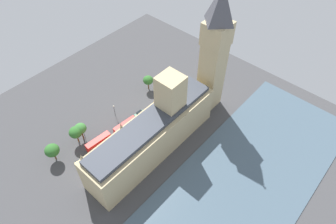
# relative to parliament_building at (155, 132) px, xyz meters

# --- Properties ---
(ground_plane) EXTENTS (145.04, 145.04, 0.00)m
(ground_plane) POSITION_rel_parliament_building_xyz_m (1.99, 1.49, -9.52)
(ground_plane) COLOR #424244
(river_thames) EXTENTS (42.19, 130.54, 0.25)m
(river_thames) POSITION_rel_parliament_building_xyz_m (-34.43, 1.49, -9.40)
(river_thames) COLOR #475B6B
(river_thames) RESTS_ON ground
(parliament_building) EXTENTS (13.67, 57.21, 30.75)m
(parliament_building) POSITION_rel_parliament_building_xyz_m (0.00, 0.00, 0.00)
(parliament_building) COLOR tan
(parliament_building) RESTS_ON ground
(clock_tower) EXTENTS (9.43, 9.43, 55.52)m
(clock_tower) POSITION_rel_parliament_building_xyz_m (-0.63, -33.78, 19.20)
(clock_tower) COLOR tan
(clock_tower) RESTS_ON ground
(car_blue_far_end) EXTENTS (1.89, 4.05, 1.74)m
(car_blue_far_end) POSITION_rel_parliament_building_xyz_m (15.16, -20.66, -8.64)
(car_blue_far_end) COLOR navy
(car_blue_far_end) RESTS_ON ground
(car_white_leading) EXTENTS (2.07, 4.83, 1.74)m
(car_white_leading) POSITION_rel_parliament_building_xyz_m (15.77, -14.29, -8.63)
(car_white_leading) COLOR silver
(car_white_leading) RESTS_ON ground
(car_dark_green_near_tower) EXTENTS (2.09, 4.82, 1.74)m
(car_dark_green_near_tower) POSITION_rel_parliament_building_xyz_m (16.93, -7.76, -8.63)
(car_dark_green_near_tower) COLOR #19472D
(car_dark_green_near_tower) RESTS_ON ground
(double_decker_bus_under_trees) EXTENTS (3.35, 10.66, 4.75)m
(double_decker_bus_under_trees) POSITION_rel_parliament_building_xyz_m (14.81, 2.18, -6.89)
(double_decker_bus_under_trees) COLOR red
(double_decker_bus_under_trees) RESTS_ON ground
(double_decker_bus_trailing) EXTENTS (3.37, 10.67, 4.75)m
(double_decker_bus_trailing) POSITION_rel_parliament_building_xyz_m (16.70, 14.73, -6.89)
(double_decker_bus_trailing) COLOR red
(double_decker_bus_trailing) RESTS_ON ground
(car_yellow_cab_corner) EXTENTS (2.23, 4.78, 1.74)m
(car_yellow_cab_corner) POSITION_rel_parliament_building_xyz_m (16.10, 24.04, -8.63)
(car_yellow_cab_corner) COLOR gold
(car_yellow_cab_corner) RESTS_ON ground
(pedestrian_kerbside) EXTENTS (0.64, 0.56, 1.59)m
(pedestrian_kerbside) POSITION_rel_parliament_building_xyz_m (9.14, -4.14, -8.81)
(pedestrian_kerbside) COLOR maroon
(pedestrian_kerbside) RESTS_ON ground
(plane_tree_opposite_hall) EXTENTS (4.74, 4.74, 7.41)m
(plane_tree_opposite_hall) POSITION_rel_parliament_building_xyz_m (25.59, -22.39, -4.17)
(plane_tree_opposite_hall) COLOR brown
(plane_tree_opposite_hall) RESTS_ON ground
(plane_tree_by_river_gate) EXTENTS (5.49, 5.49, 7.91)m
(plane_tree_by_river_gate) POSITION_rel_parliament_building_xyz_m (24.80, 29.66, -3.98)
(plane_tree_by_river_gate) COLOR brown
(plane_tree_by_river_gate) RESTS_ON ground
(plane_tree_midblock) EXTENTS (5.20, 5.20, 8.38)m
(plane_tree_midblock) POSITION_rel_parliament_building_xyz_m (24.80, 18.81, -3.40)
(plane_tree_midblock) COLOR brown
(plane_tree_midblock) RESTS_ON ground
(plane_tree_slot_10) EXTENTS (4.78, 4.78, 8.41)m
(plane_tree_slot_10) POSITION_rel_parliament_building_xyz_m (24.80, 16.47, -3.21)
(plane_tree_slot_10) COLOR brown
(plane_tree_slot_10) RESTS_ON ground
(street_lamp_slot_11) EXTENTS (0.56, 0.56, 6.05)m
(street_lamp_slot_11) POSITION_rel_parliament_building_xyz_m (24.65, -0.57, -5.27)
(street_lamp_slot_11) COLOR black
(street_lamp_slot_11) RESTS_ON ground
(street_lamp_slot_12) EXTENTS (0.56, 0.56, 5.82)m
(street_lamp_slot_12) POSITION_rel_parliament_building_xyz_m (24.75, 15.74, -5.41)
(street_lamp_slot_12) COLOR black
(street_lamp_slot_12) RESTS_ON ground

